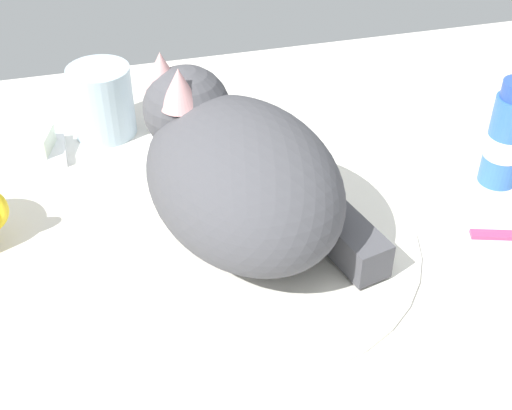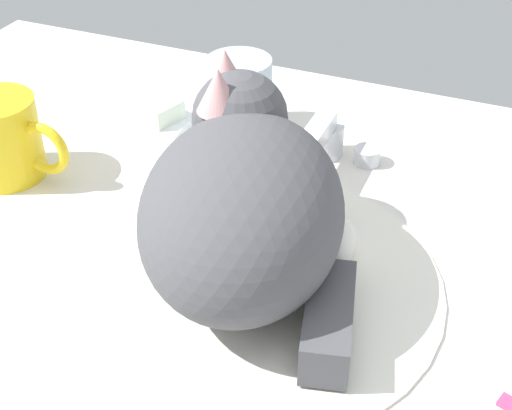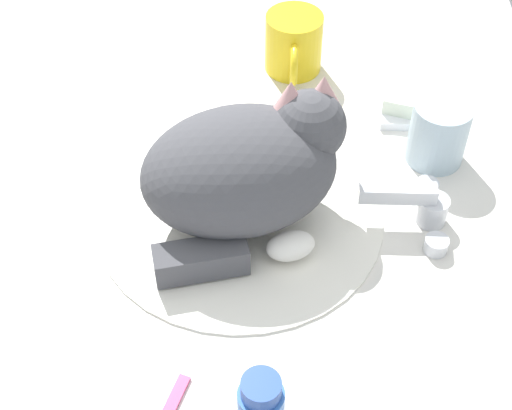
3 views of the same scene
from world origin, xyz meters
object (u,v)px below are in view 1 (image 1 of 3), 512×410
Objects in this scene: cat at (238,173)px; rinse_cup at (102,101)px; faucet at (200,115)px; toothpaste_bottle at (507,137)px; soap_bar at (22,141)px.

rinse_cup is (-10.77, 23.37, -3.67)cm from cat.
toothpaste_bottle is (29.37, -17.91, 3.12)cm from faucet.
cat is 3.09× the size of rinse_cup.
toothpaste_bottle is at bearing 4.47° from cat.
faucet is 34.54cm from toothpaste_bottle.
toothpaste_bottle is at bearing -27.54° from rinse_cup.
faucet is 1.86× the size of soap_bar.
rinse_cup is at bearing 19.02° from soap_bar.
cat is at bearing -65.25° from rinse_cup.
soap_bar is (-9.46, -3.26, -1.92)cm from rinse_cup.
rinse_cup reaches higher than soap_bar.
rinse_cup is (-11.00, 3.14, 1.77)cm from faucet.
faucet reaches higher than soap_bar.
rinse_cup is 0.70× the size of toothpaste_bottle.
toothpaste_bottle reaches higher than faucet.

